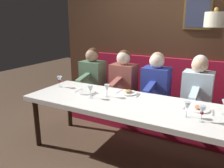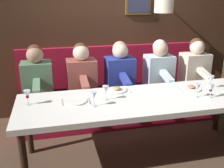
% 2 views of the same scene
% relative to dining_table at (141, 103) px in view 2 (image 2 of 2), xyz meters
% --- Properties ---
extents(ground_plane, '(12.00, 12.00, 0.00)m').
position_rel_dining_table_xyz_m(ground_plane, '(0.00, 0.00, -0.68)').
color(ground_plane, '#4C3828').
extents(dining_table, '(0.90, 2.76, 0.74)m').
position_rel_dining_table_xyz_m(dining_table, '(0.00, 0.00, 0.00)').
color(dining_table, silver).
rests_on(dining_table, ground_plane).
extents(banquette_bench, '(0.52, 2.96, 0.45)m').
position_rel_dining_table_xyz_m(banquette_bench, '(0.89, 0.00, -0.45)').
color(banquette_bench, maroon).
rests_on(banquette_bench, ground_plane).
extents(back_wall_panel, '(0.59, 4.16, 2.90)m').
position_rel_dining_table_xyz_m(back_wall_panel, '(1.46, -0.01, 0.68)').
color(back_wall_panel, '#422819').
rests_on(back_wall_panel, ground_plane).
extents(diner_nearest, '(0.60, 0.40, 0.79)m').
position_rel_dining_table_xyz_m(diner_nearest, '(0.88, -1.17, 0.14)').
color(diner_nearest, beige).
rests_on(diner_nearest, banquette_bench).
extents(diner_near, '(0.60, 0.40, 0.79)m').
position_rel_dining_table_xyz_m(diner_near, '(0.88, -0.59, 0.14)').
color(diner_near, silver).
rests_on(diner_near, banquette_bench).
extents(diner_middle, '(0.60, 0.40, 0.79)m').
position_rel_dining_table_xyz_m(diner_middle, '(0.88, 0.01, 0.14)').
color(diner_middle, '#283893').
rests_on(diner_middle, banquette_bench).
extents(diner_far, '(0.60, 0.40, 0.79)m').
position_rel_dining_table_xyz_m(diner_far, '(0.88, 0.56, 0.14)').
color(diner_far, '#934C42').
rests_on(diner_far, banquette_bench).
extents(diner_farthest, '(0.60, 0.40, 0.79)m').
position_rel_dining_table_xyz_m(diner_farthest, '(0.88, 1.16, 0.14)').
color(diner_farthest, '#567A5B').
rests_on(diner_farthest, banquette_bench).
extents(place_setting_0, '(0.24, 0.31, 0.05)m').
position_rel_dining_table_xyz_m(place_setting_0, '(0.30, 0.21, 0.07)').
color(place_setting_0, white).
rests_on(place_setting_0, dining_table).
extents(place_setting_1, '(0.24, 0.31, 0.01)m').
position_rel_dining_table_xyz_m(place_setting_1, '(0.06, 0.73, 0.07)').
color(place_setting_1, white).
rests_on(place_setting_1, dining_table).
extents(place_setting_2, '(0.24, 0.32, 0.05)m').
position_rel_dining_table_xyz_m(place_setting_2, '(0.14, -0.71, 0.07)').
color(place_setting_2, white).
rests_on(place_setting_2, dining_table).
extents(wine_glass_0, '(0.07, 0.07, 0.16)m').
position_rel_dining_table_xyz_m(wine_glass_0, '(-0.09, 0.56, 0.18)').
color(wine_glass_0, silver).
rests_on(wine_glass_0, dining_table).
extents(wine_glass_1, '(0.07, 0.07, 0.16)m').
position_rel_dining_table_xyz_m(wine_glass_1, '(0.12, -0.96, 0.18)').
color(wine_glass_1, silver).
rests_on(wine_glass_1, dining_table).
extents(wine_glass_2, '(0.07, 0.07, 0.16)m').
position_rel_dining_table_xyz_m(wine_glass_2, '(-0.16, -0.77, 0.18)').
color(wine_glass_2, silver).
rests_on(wine_glass_2, dining_table).
extents(wine_glass_3, '(0.07, 0.07, 0.16)m').
position_rel_dining_table_xyz_m(wine_glass_3, '(-0.12, -0.62, 0.18)').
color(wine_glass_3, silver).
rests_on(wine_glass_3, dining_table).
extents(wine_glass_4, '(0.07, 0.07, 0.16)m').
position_rel_dining_table_xyz_m(wine_glass_4, '(0.05, 0.40, 0.18)').
color(wine_glass_4, silver).
rests_on(wine_glass_4, dining_table).
extents(wine_glass_5, '(0.07, 0.07, 0.16)m').
position_rel_dining_table_xyz_m(wine_glass_5, '(0.10, 1.23, 0.18)').
color(wine_glass_5, silver).
rests_on(wine_glass_5, dining_table).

